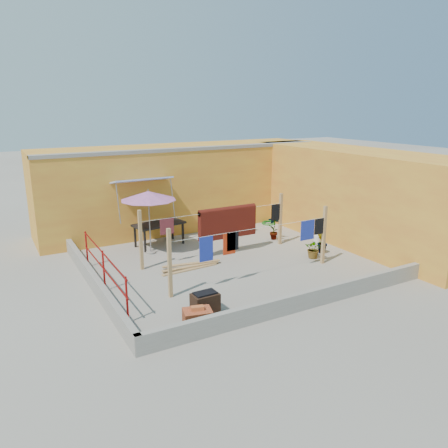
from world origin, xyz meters
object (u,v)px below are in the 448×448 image
Objects in this scene: brick_stack at (198,319)px; plant_back_a at (239,223)px; brazier at (205,303)px; outdoor_table at (159,225)px; white_basin at (298,300)px; green_hose at (269,223)px; patio_umbrella at (148,196)px; water_jug_b at (316,239)px; water_jug_a at (317,240)px.

brick_stack is 0.84× the size of plant_back_a.
outdoor_table is at bearing 80.06° from brazier.
green_hose is (3.57, 6.40, -0.01)m from white_basin.
brazier is 1.14× the size of white_basin.
white_basin is (2.29, -0.53, -0.22)m from brazier.
patio_umbrella reaches higher than plant_back_a.
brazier is 1.99× the size of water_jug_b.
green_hose is (5.47, 1.14, -1.87)m from patio_umbrella.
plant_back_a reaches higher than green_hose.
white_basin is at bearing -13.09° from brazier.
plant_back_a is (-1.70, 2.44, 0.26)m from water_jug_a.
water_jug_a is 0.43× the size of plant_back_a.
brick_stack is 8.99m from green_hose.
water_jug_a is 1.14× the size of water_jug_b.
patio_umbrella reaches higher than brick_stack.
outdoor_table is 2.62× the size of brick_stack.
patio_umbrella is at bearing 160.63° from water_jug_a.
green_hose is at bearing 90.00° from water_jug_b.
plant_back_a reaches higher than water_jug_a.
outdoor_table reaches higher than brick_stack.
water_jug_b reaches higher than green_hose.
white_basin is at bearing -77.11° from outdoor_table.
brick_stack reaches higher than white_basin.
brick_stack is 7.37m from plant_back_a.
outdoor_table is 2.20× the size of plant_back_a.
water_jug_a is 0.63× the size of green_hose.
brick_stack is 2.23× the size of water_jug_b.
outdoor_table reaches higher than brazier.
water_jug_b is at bearing -52.78° from plant_back_a.
water_jug_a is (6.25, 3.36, -0.07)m from brick_stack.
water_jug_a is (3.50, 3.36, 0.11)m from white_basin.
outdoor_table is 5.52m from water_jug_b.
brick_stack is 1.27× the size of white_basin.
patio_umbrella is at bearing 85.30° from brazier.
patio_umbrella is at bearing -168.26° from green_hose.
outdoor_table is at bearing 76.71° from brick_stack.
white_basin is 0.96× the size of green_hose.
brick_stack is (-1.40, -5.91, -0.49)m from outdoor_table.
plant_back_a is at bearing 8.33° from patio_umbrella.
outdoor_table is 2.94× the size of brazier.
outdoor_table is at bearing 102.89° from white_basin.
brazier is 6.45m from water_jug_a.
water_jug_b is at bearing 28.83° from brick_stack.
water_jug_b is at bearing -90.00° from green_hose.
water_jug_a is 0.13m from water_jug_b.
brick_stack is at bearing -151.70° from water_jug_a.
green_hose is at bearing 88.71° from water_jug_a.
water_jug_b is at bearing 44.26° from white_basin.
water_jug_a is at bearing -55.13° from plant_back_a.
plant_back_a is at bearing -161.42° from green_hose.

